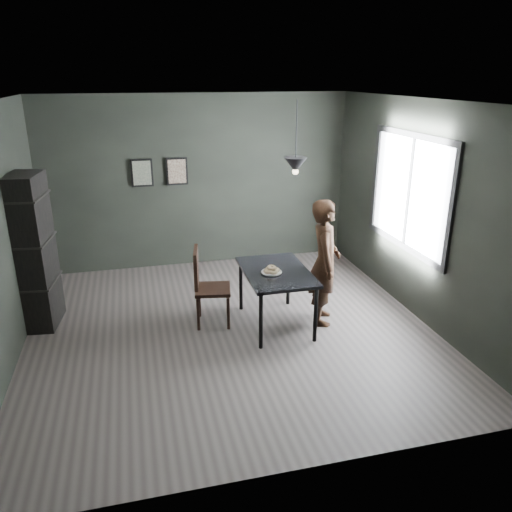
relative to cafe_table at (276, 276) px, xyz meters
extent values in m
plane|color=#3B3533|center=(-0.60, 0.00, -0.67)|extent=(5.00, 5.00, 0.00)
cube|color=black|center=(-0.60, 2.50, 0.73)|extent=(5.00, 0.10, 2.80)
cube|color=silver|center=(-0.60, 0.00, 2.13)|extent=(5.00, 5.00, 0.02)
cube|color=white|center=(1.88, 0.20, 0.93)|extent=(0.02, 1.80, 1.40)
cube|color=black|center=(1.87, 0.20, 0.93)|extent=(0.04, 1.96, 1.56)
cube|color=black|center=(0.00, 0.00, 0.06)|extent=(0.80, 1.20, 0.04)
cylinder|color=black|center=(-0.34, -0.54, -0.32)|extent=(0.05, 0.05, 0.71)
cylinder|color=black|center=(0.34, -0.54, -0.32)|extent=(0.05, 0.05, 0.71)
cylinder|color=black|center=(-0.34, 0.54, -0.32)|extent=(0.05, 0.05, 0.71)
cylinder|color=black|center=(0.34, 0.54, -0.32)|extent=(0.05, 0.05, 0.71)
cylinder|color=white|center=(-0.08, -0.06, 0.08)|extent=(0.23, 0.23, 0.01)
torus|color=beige|center=(-0.03, -0.05, 0.11)|extent=(0.12, 0.12, 0.04)
torus|color=beige|center=(-0.09, -0.02, 0.11)|extent=(0.12, 0.12, 0.04)
torus|color=beige|center=(-0.13, -0.07, 0.11)|extent=(0.12, 0.12, 0.04)
torus|color=beige|center=(-0.07, -0.11, 0.11)|extent=(0.12, 0.12, 0.04)
torus|color=beige|center=(-0.08, -0.06, 0.15)|extent=(0.16, 0.16, 0.06)
imported|color=black|center=(0.63, -0.04, 0.15)|extent=(0.56, 0.69, 1.64)
cube|color=black|center=(-0.77, 0.24, -0.20)|extent=(0.51, 0.51, 0.04)
cube|color=black|center=(-0.97, 0.27, 0.11)|extent=(0.12, 0.44, 0.49)
cylinder|color=black|center=(-0.99, 0.08, -0.46)|extent=(0.04, 0.04, 0.43)
cylinder|color=black|center=(-0.62, 0.02, -0.46)|extent=(0.04, 0.04, 0.43)
cylinder|color=black|center=(-0.93, 0.46, -0.46)|extent=(0.04, 0.04, 0.43)
cylinder|color=black|center=(-0.55, 0.39, -0.46)|extent=(0.04, 0.04, 0.43)
cube|color=black|center=(-2.92, 0.77, 0.31)|extent=(0.45, 0.70, 1.97)
cylinder|color=black|center=(0.25, 0.10, 1.75)|extent=(0.01, 0.01, 0.75)
cone|color=black|center=(0.25, 0.10, 1.38)|extent=(0.28, 0.28, 0.18)
sphere|color=#FFE0B2|center=(0.25, 0.10, 1.30)|extent=(0.07, 0.07, 0.07)
cube|color=black|center=(-1.50, 2.47, 0.93)|extent=(0.34, 0.03, 0.44)
cube|color=#384E42|center=(-1.50, 2.45, 0.93)|extent=(0.28, 0.01, 0.38)
cube|color=black|center=(-0.95, 2.47, 0.93)|extent=(0.34, 0.03, 0.44)
cube|color=brown|center=(-0.95, 2.45, 0.93)|extent=(0.28, 0.01, 0.38)
camera|label=1|loc=(-1.67, -5.57, 2.41)|focal=35.00mm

